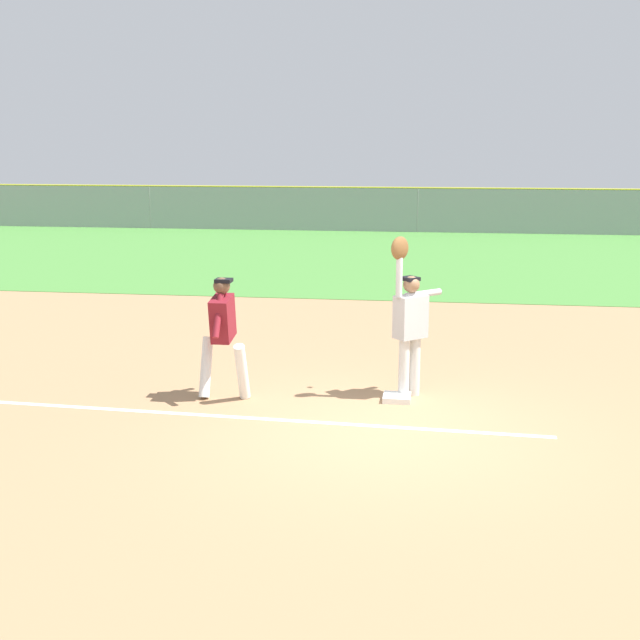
# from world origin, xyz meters

# --- Properties ---
(ground_plane) EXTENTS (71.02, 71.02, 0.00)m
(ground_plane) POSITION_xyz_m (0.00, 0.00, 0.00)
(ground_plane) COLOR #A37A54
(outfield_grass) EXTENTS (44.06, 14.43, 0.01)m
(outfield_grass) POSITION_xyz_m (0.00, 15.62, 0.01)
(outfield_grass) COLOR #478438
(outfield_grass) RESTS_ON ground_plane
(chalk_foul_line) EXTENTS (11.99, 0.68, 0.01)m
(chalk_foul_line) POSITION_xyz_m (-3.87, 0.33, 0.00)
(chalk_foul_line) COLOR white
(chalk_foul_line) RESTS_ON ground_plane
(first_base) EXTENTS (0.38, 0.38, 0.08)m
(first_base) POSITION_xyz_m (0.13, 1.23, 0.04)
(first_base) COLOR white
(first_base) RESTS_ON ground_plane
(fielder) EXTENTS (0.74, 0.68, 2.28)m
(fielder) POSITION_xyz_m (0.27, 1.44, 1.12)
(fielder) COLOR silver
(fielder) RESTS_ON ground_plane
(runner) EXTENTS (0.71, 0.84, 1.72)m
(runner) POSITION_xyz_m (-2.27, 0.99, 1.00)
(runner) COLOR white
(runner) RESTS_ON ground_plane
(baseball) EXTENTS (0.07, 0.07, 0.07)m
(baseball) POSITION_xyz_m (0.06, 1.68, 1.99)
(baseball) COLOR white
(outfield_fence) EXTENTS (44.14, 0.08, 1.78)m
(outfield_fence) POSITION_xyz_m (-0.00, 22.83, 0.89)
(outfield_fence) COLOR #93999E
(outfield_fence) RESTS_ON ground_plane
(parked_car_red) EXTENTS (4.41, 2.14, 1.25)m
(parked_car_red) POSITION_xyz_m (-8.85, 25.56, 0.67)
(parked_car_red) COLOR #B21E1E
(parked_car_red) RESTS_ON ground_plane
(parked_car_green) EXTENTS (4.59, 2.52, 1.25)m
(parked_car_green) POSITION_xyz_m (-4.25, 25.84, 0.67)
(parked_car_green) COLOR #1E6B33
(parked_car_green) RESTS_ON ground_plane
(parked_car_white) EXTENTS (4.41, 2.14, 1.25)m
(parked_car_white) POSITION_xyz_m (0.05, 25.26, 0.67)
(parked_car_white) COLOR white
(parked_car_white) RESTS_ON ground_plane
(parked_car_blue) EXTENTS (4.50, 2.32, 1.25)m
(parked_car_blue) POSITION_xyz_m (4.59, 25.51, 0.67)
(parked_car_blue) COLOR #23389E
(parked_car_blue) RESTS_ON ground_plane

